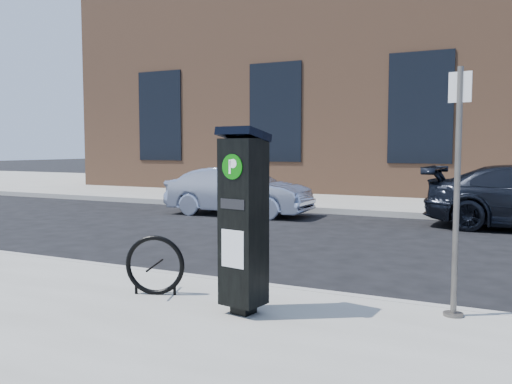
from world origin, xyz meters
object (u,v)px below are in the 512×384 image
Objects in this scene: parking_kiosk at (243,219)px; car_silver at (239,191)px; sign_pole at (457,194)px; bike_rack at (155,265)px.

parking_kiosk reaches higher than car_silver.
bike_rack is at bearing -160.45° from sign_pole.
sign_pole is 9.26m from car_silver.
parking_kiosk is at bearing -154.42° from car_silver.
sign_pole is 3.20m from bike_rack.
sign_pole reaches higher than car_silver.
parking_kiosk is 2.03m from sign_pole.
parking_kiosk is 8.87m from car_silver.
parking_kiosk is at bearing -148.60° from sign_pole.
bike_rack is (-3.02, -0.65, -0.85)m from sign_pole.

